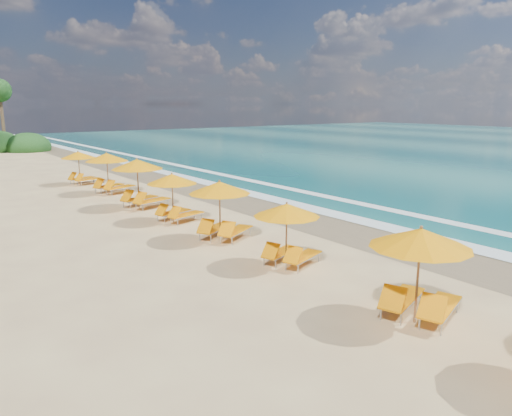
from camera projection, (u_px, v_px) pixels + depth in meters
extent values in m
plane|color=#D5BB7D|center=(256.00, 237.00, 19.73)|extent=(160.00, 160.00, 0.00)
cube|color=#887351|center=(326.00, 223.00, 22.07)|extent=(4.00, 160.00, 0.01)
cube|color=white|center=(349.00, 218.00, 22.94)|extent=(1.20, 160.00, 0.01)
cube|color=white|center=(390.00, 210.00, 24.69)|extent=(0.80, 160.00, 0.01)
cylinder|color=olive|center=(418.00, 277.00, 11.75)|extent=(0.06, 0.06, 2.37)
cone|color=#FF9A05|center=(421.00, 238.00, 11.55)|extent=(3.07, 3.07, 0.48)
sphere|color=olive|center=(421.00, 227.00, 11.49)|extent=(0.08, 0.08, 0.08)
cylinder|color=olive|center=(286.00, 236.00, 15.86)|extent=(0.05, 0.05, 2.12)
cone|color=#FF9A05|center=(287.00, 210.00, 15.67)|extent=(2.75, 2.75, 0.42)
sphere|color=olive|center=(287.00, 203.00, 15.62)|extent=(0.08, 0.08, 0.08)
cylinder|color=olive|center=(220.00, 212.00, 18.88)|extent=(0.06, 0.06, 2.34)
cone|color=#FF9A05|center=(219.00, 188.00, 18.68)|extent=(3.24, 3.24, 0.47)
sphere|color=olive|center=(219.00, 181.00, 18.62)|extent=(0.08, 0.08, 0.08)
cylinder|color=olive|center=(173.00, 199.00, 21.92)|extent=(0.05, 0.05, 2.19)
cone|color=#FF9A05|center=(172.00, 179.00, 21.73)|extent=(2.73, 2.73, 0.44)
sphere|color=olive|center=(172.00, 173.00, 21.68)|extent=(0.08, 0.08, 0.08)
cylinder|color=olive|center=(138.00, 184.00, 24.82)|extent=(0.06, 0.06, 2.52)
cone|color=#FF9A05|center=(137.00, 164.00, 24.60)|extent=(3.18, 3.18, 0.51)
sphere|color=olive|center=(137.00, 159.00, 24.54)|extent=(0.09, 0.09, 0.09)
cylinder|color=olive|center=(108.00, 174.00, 28.87)|extent=(0.06, 0.06, 2.42)
cone|color=#FF9A05|center=(107.00, 157.00, 28.66)|extent=(3.15, 3.15, 0.49)
sphere|color=olive|center=(106.00, 153.00, 28.60)|extent=(0.09, 0.09, 0.09)
cylinder|color=olive|center=(79.00, 168.00, 32.28)|extent=(0.05, 0.05, 2.18)
cone|color=#FF9A05|center=(78.00, 155.00, 32.09)|extent=(2.70, 2.70, 0.44)
sphere|color=olive|center=(78.00, 151.00, 32.03)|extent=(0.08, 0.08, 0.08)
ellipsoid|color=#163D14|center=(28.00, 147.00, 55.48)|extent=(5.00, 5.00, 3.25)
cylinder|color=brown|center=(3.00, 121.00, 55.26)|extent=(0.36, 0.36, 6.80)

